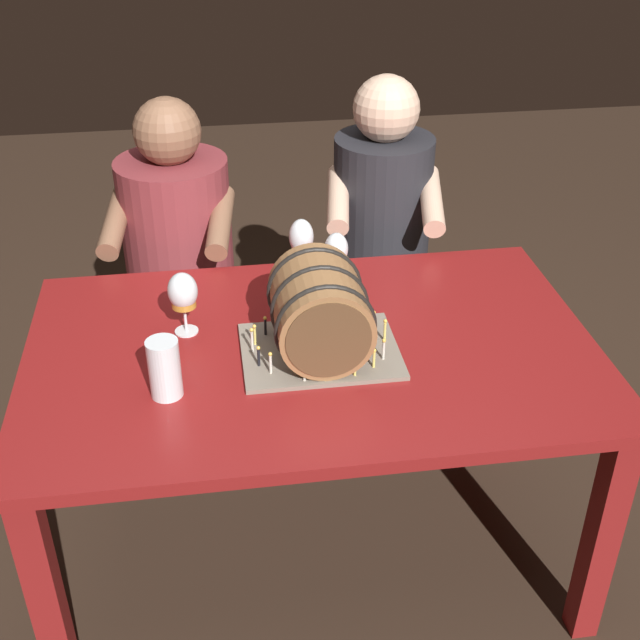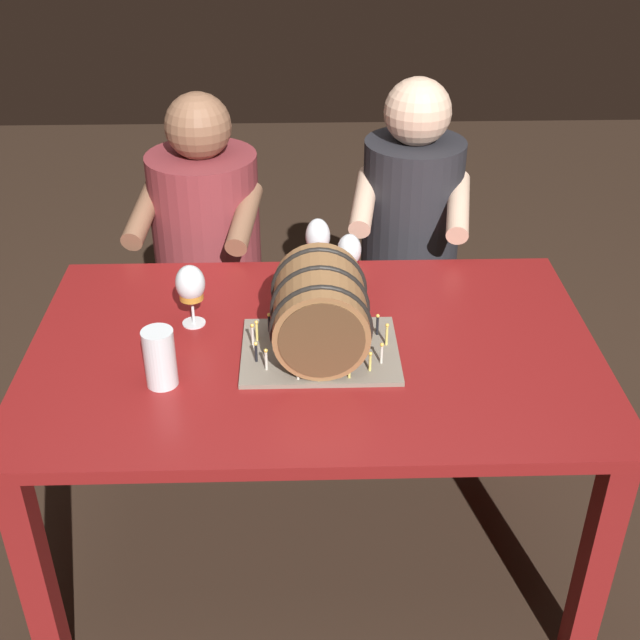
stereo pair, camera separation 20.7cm
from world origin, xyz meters
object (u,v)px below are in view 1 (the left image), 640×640
object	(u,v)px
dining_table	(312,376)
wine_glass_white	(301,239)
barrel_cake	(320,313)
beer_pint	(165,371)
wine_glass_amber	(183,294)
person_seated_right	(380,258)
wine_glass_red	(336,252)
person_seated_left	(181,273)

from	to	relation	value
dining_table	wine_glass_white	bearing A→B (deg)	86.75
barrel_cake	dining_table	bearing A→B (deg)	114.43
wine_glass_white	beer_pint	world-z (taller)	wine_glass_white
barrel_cake	wine_glass_amber	bearing A→B (deg)	155.80
wine_glass_amber	wine_glass_white	bearing A→B (deg)	36.92
person_seated_right	wine_glass_amber	bearing A→B (deg)	-135.95
wine_glass_amber	beer_pint	bearing A→B (deg)	-99.91
barrel_cake	wine_glass_red	distance (m)	0.32
wine_glass_red	wine_glass_white	world-z (taller)	wine_glass_red
wine_glass_amber	wine_glass_white	size ratio (longest dim) A/B	0.94
beer_pint	person_seated_right	size ratio (longest dim) A/B	0.12
wine_glass_red	person_seated_left	world-z (taller)	person_seated_left
person_seated_left	person_seated_right	bearing A→B (deg)	-0.01
wine_glass_red	person_seated_left	bearing A→B (deg)	132.52
person_seated_right	person_seated_left	bearing A→B (deg)	179.99
wine_glass_amber	person_seated_left	world-z (taller)	person_seated_left
wine_glass_white	person_seated_right	xyz separation A→B (m)	(0.33, 0.39, -0.29)
wine_glass_white	beer_pint	xyz separation A→B (m)	(-0.39, -0.53, -0.06)
person_seated_right	dining_table	bearing A→B (deg)	-114.48
person_seated_left	person_seated_right	size ratio (longest dim) A/B	0.97
wine_glass_red	wine_glass_white	distance (m)	0.14
wine_glass_amber	person_seated_left	size ratio (longest dim) A/B	0.15
wine_glass_red	wine_glass_white	xyz separation A→B (m)	(-0.09, 0.11, -0.01)
beer_pint	person_seated_left	distance (m)	0.96
barrel_cake	wine_glass_white	xyz separation A→B (m)	(0.01, 0.41, 0.00)
wine_glass_white	dining_table	bearing A→B (deg)	-93.25
dining_table	wine_glass_red	size ratio (longest dim) A/B	7.88
beer_pint	wine_glass_red	bearing A→B (deg)	41.68
wine_glass_red	person_seated_left	xyz separation A→B (m)	(-0.46, 0.50, -0.30)
wine_glass_white	person_seated_left	world-z (taller)	person_seated_left
dining_table	wine_glass_white	world-z (taller)	wine_glass_white
wine_glass_white	beer_pint	distance (m)	0.67
barrel_cake	wine_glass_red	size ratio (longest dim) A/B	2.13
wine_glass_white	wine_glass_red	bearing A→B (deg)	-51.30
barrel_cake	wine_glass_white	distance (m)	0.41
dining_table	person_seated_left	distance (m)	0.85
dining_table	barrel_cake	distance (m)	0.22
wine_glass_amber	person_seated_left	bearing A→B (deg)	92.41
dining_table	wine_glass_white	xyz separation A→B (m)	(0.02, 0.38, 0.22)
wine_glass_red	person_seated_right	world-z (taller)	person_seated_right
person_seated_left	wine_glass_white	bearing A→B (deg)	-46.52
wine_glass_white	person_seated_right	world-z (taller)	person_seated_right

